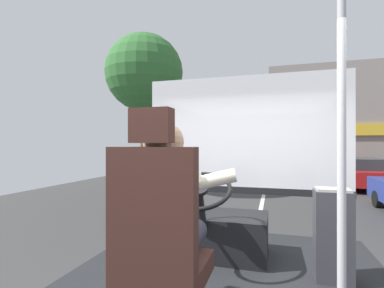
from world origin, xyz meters
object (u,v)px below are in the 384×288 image
at_px(steering_console, 210,231).
at_px(handrail_pole, 342,162).
at_px(bus_driver, 167,206).
at_px(fare_box, 333,235).
at_px(driver_seat, 159,245).
at_px(parked_car_red, 360,172).

xyz_separation_m(steering_console, handrail_pole, (0.95, -1.06, 0.77)).
xyz_separation_m(bus_driver, handrail_pole, (0.95, 0.09, 0.27)).
bearing_deg(fare_box, handrail_pole, -97.46).
xyz_separation_m(driver_seat, handrail_pole, (0.95, 0.20, 0.46)).
bearing_deg(steering_console, parked_car_red, 68.93).
relative_size(handrail_pole, parked_car_red, 0.50).
xyz_separation_m(handrail_pole, fare_box, (0.11, 0.82, -0.63)).
xyz_separation_m(steering_console, fare_box, (1.06, -0.24, 0.14)).
bearing_deg(handrail_pole, parked_car_red, 74.96).
bearing_deg(fare_box, steering_console, 167.06).
relative_size(driver_seat, bus_driver, 1.58).
relative_size(driver_seat, fare_box, 1.73).
relative_size(steering_console, parked_car_red, 0.28).
bearing_deg(driver_seat, parked_car_red, 71.00).
height_order(steering_console, parked_car_red, steering_console).
height_order(handrail_pole, parked_car_red, handrail_pole).
distance_m(bus_driver, parked_car_red, 12.47).
height_order(driver_seat, parked_car_red, driver_seat).
height_order(handrail_pole, fare_box, handrail_pole).
height_order(steering_console, fare_box, steering_console).
relative_size(steering_console, fare_box, 1.50).
distance_m(driver_seat, handrail_pole, 1.08).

